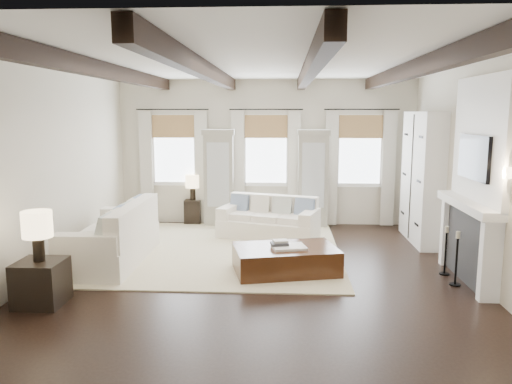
# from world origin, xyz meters

# --- Properties ---
(ground) EXTENTS (7.50, 7.50, 0.00)m
(ground) POSITION_xyz_m (0.00, 0.00, 0.00)
(ground) COLOR black
(ground) RESTS_ON ground
(room_shell) EXTENTS (6.54, 7.54, 3.22)m
(room_shell) POSITION_xyz_m (0.75, 0.90, 1.89)
(room_shell) COLOR beige
(room_shell) RESTS_ON ground
(area_rug) EXTENTS (4.09, 4.27, 0.02)m
(area_rug) POSITION_xyz_m (-0.65, 1.41, 0.01)
(area_rug) COLOR beige
(area_rug) RESTS_ON ground
(sofa_back) EXTENTS (2.10, 1.41, 0.83)m
(sofa_back) POSITION_xyz_m (0.11, 2.46, 0.33)
(sofa_back) COLOR white
(sofa_back) RESTS_ON ground
(sofa_left) EXTENTS (1.06, 2.33, 1.00)m
(sofa_left) POSITION_xyz_m (-2.40, 0.62, 0.41)
(sofa_left) COLOR white
(sofa_left) RESTS_ON ground
(ottoman) EXTENTS (1.75, 1.31, 0.41)m
(ottoman) POSITION_xyz_m (0.44, 0.23, 0.21)
(ottoman) COLOR black
(ottoman) RESTS_ON ground
(tray) EXTENTS (0.57, 0.48, 0.04)m
(tray) POSITION_xyz_m (0.49, 0.18, 0.43)
(tray) COLOR white
(tray) RESTS_ON ottoman
(book_lower) EXTENTS (0.30, 0.25, 0.04)m
(book_lower) POSITION_xyz_m (0.34, 0.21, 0.47)
(book_lower) COLOR #262628
(book_lower) RESTS_ON tray
(book_upper) EXTENTS (0.25, 0.22, 0.03)m
(book_upper) POSITION_xyz_m (0.36, 0.25, 0.51)
(book_upper) COLOR beige
(book_upper) RESTS_ON book_lower
(side_table_front) EXTENTS (0.58, 0.58, 0.58)m
(side_table_front) POSITION_xyz_m (-2.75, -1.25, 0.29)
(side_table_front) COLOR black
(side_table_front) RESTS_ON ground
(lamp_front) EXTENTS (0.38, 0.38, 0.66)m
(lamp_front) POSITION_xyz_m (-2.75, -1.25, 1.03)
(lamp_front) COLOR black
(lamp_front) RESTS_ON side_table_front
(side_table_back) EXTENTS (0.36, 0.36, 0.55)m
(side_table_back) POSITION_xyz_m (-1.64, 3.65, 0.27)
(side_table_back) COLOR black
(side_table_back) RESTS_ON ground
(lamp_back) EXTENTS (0.33, 0.33, 0.56)m
(lamp_back) POSITION_xyz_m (-1.64, 3.65, 0.93)
(lamp_back) COLOR black
(lamp_back) RESTS_ON side_table_back
(candlestick_near) EXTENTS (0.16, 0.16, 0.80)m
(candlestick_near) POSITION_xyz_m (2.90, -0.21, 0.33)
(candlestick_near) COLOR black
(candlestick_near) RESTS_ON ground
(candlestick_far) EXTENTS (0.15, 0.15, 0.76)m
(candlestick_far) POSITION_xyz_m (2.90, 0.29, 0.32)
(candlestick_far) COLOR black
(candlestick_far) RESTS_ON ground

